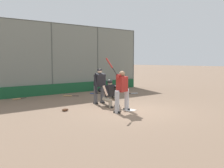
% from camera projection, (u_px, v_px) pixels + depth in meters
% --- Properties ---
extents(ground_plane, '(160.00, 160.00, 0.00)m').
position_uv_depth(ground_plane, '(130.00, 110.00, 11.03)').
color(ground_plane, '#7A604C').
extents(home_plate_marker, '(0.43, 0.43, 0.01)m').
position_uv_depth(home_plate_marker, '(130.00, 110.00, 11.03)').
color(home_plate_marker, white).
rests_on(home_plate_marker, ground_plane).
extents(backstop_fence, '(14.16, 0.08, 4.41)m').
position_uv_depth(backstop_fence, '(52.00, 57.00, 16.02)').
color(backstop_fence, '#515651').
rests_on(backstop_fence, ground_plane).
extents(padding_wall, '(13.80, 0.18, 0.63)m').
position_uv_depth(padding_wall, '(53.00, 89.00, 16.12)').
color(padding_wall, '#19512D').
rests_on(padding_wall, ground_plane).
extents(bleachers_beyond, '(9.86, 3.05, 1.80)m').
position_uv_depth(bleachers_beyond, '(36.00, 82.00, 18.49)').
color(bleachers_beyond, slate).
rests_on(bleachers_beyond, ground_plane).
extents(batter_at_plate, '(1.13, 0.54, 2.21)m').
position_uv_depth(batter_at_plate, '(122.00, 90.00, 10.65)').
color(batter_at_plate, '#B7B7BC').
rests_on(batter_at_plate, ground_plane).
extents(catcher_behind_plate, '(0.66, 0.77, 1.24)m').
position_uv_depth(catcher_behind_plate, '(111.00, 93.00, 11.81)').
color(catcher_behind_plate, gray).
rests_on(catcher_behind_plate, ground_plane).
extents(umpire_home, '(0.68, 0.43, 1.68)m').
position_uv_depth(umpire_home, '(99.00, 85.00, 12.63)').
color(umpire_home, '#4C4C51').
rests_on(umpire_home, ground_plane).
extents(spare_bat_near_backstop, '(0.66, 0.68, 0.07)m').
position_uv_depth(spare_bat_near_backstop, '(69.00, 96.00, 15.27)').
color(spare_bat_near_backstop, black).
rests_on(spare_bat_near_backstop, ground_plane).
extents(spare_bat_by_padding, '(0.85, 0.27, 0.07)m').
position_uv_depth(spare_bat_by_padding, '(133.00, 93.00, 16.37)').
color(spare_bat_by_padding, black).
rests_on(spare_bat_by_padding, ground_plane).
extents(spare_bat_third_base_side, '(0.67, 0.54, 0.07)m').
position_uv_depth(spare_bat_third_base_side, '(95.00, 93.00, 16.37)').
color(spare_bat_third_base_side, black).
rests_on(spare_bat_third_base_side, ground_plane).
extents(spare_bat_first_base_side, '(0.81, 0.26, 0.07)m').
position_uv_depth(spare_bat_first_base_side, '(18.00, 99.00, 14.06)').
color(spare_bat_first_base_side, black).
rests_on(spare_bat_first_base_side, ground_plane).
extents(fielding_glove_on_dirt, '(0.29, 0.22, 0.11)m').
position_uv_depth(fielding_glove_on_dirt, '(65.00, 110.00, 10.85)').
color(fielding_glove_on_dirt, '#56331E').
rests_on(fielding_glove_on_dirt, ground_plane).
extents(equipment_bag_dugout_side, '(1.09, 0.29, 0.29)m').
position_uv_depth(equipment_bag_dugout_side, '(105.00, 90.00, 17.47)').
color(equipment_bag_dugout_side, black).
rests_on(equipment_bag_dugout_side, ground_plane).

